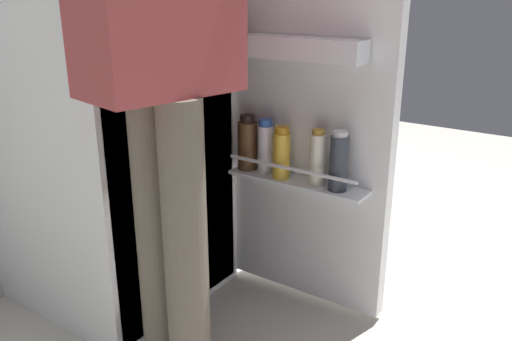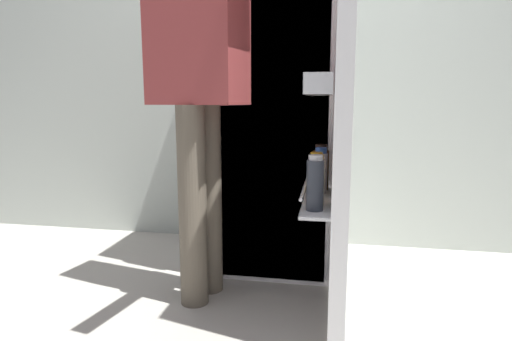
% 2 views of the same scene
% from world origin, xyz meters
% --- Properties ---
extents(ground_plane, '(6.38, 6.38, 0.00)m').
position_xyz_m(ground_plane, '(0.00, 0.00, 0.00)').
color(ground_plane, '#B7B2A8').
extents(kitchen_wall, '(4.40, 0.10, 2.53)m').
position_xyz_m(kitchen_wall, '(0.00, 0.93, 1.27)').
color(kitchen_wall, beige).
rests_on(kitchen_wall, ground_plane).
extents(refrigerator, '(0.68, 1.23, 1.72)m').
position_xyz_m(refrigerator, '(0.03, 0.51, 0.86)').
color(refrigerator, white).
rests_on(refrigerator, ground_plane).
extents(person, '(0.55, 0.76, 1.71)m').
position_xyz_m(person, '(-0.24, 0.06, 1.03)').
color(person, '#665B4C').
rests_on(person, ground_plane).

